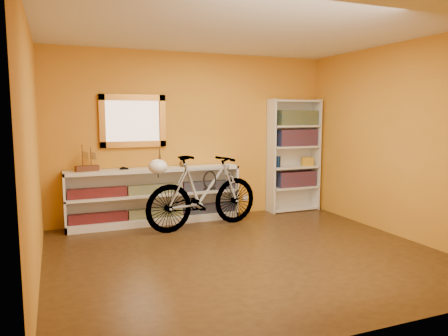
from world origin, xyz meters
name	(u,v)px	position (x,y,z in m)	size (l,w,h in m)	color
floor	(246,255)	(0.00, 0.00, -0.01)	(4.50, 4.00, 0.01)	#321E0E
ceiling	(247,28)	(0.00, 0.00, 2.60)	(4.50, 4.00, 0.01)	silver
back_wall	(193,137)	(0.00, 2.00, 1.30)	(4.50, 0.01, 2.60)	orange
left_wall	(32,151)	(-2.25, 0.00, 1.30)	(0.01, 4.00, 2.60)	orange
right_wall	(399,140)	(2.25, 0.00, 1.30)	(0.01, 4.00, 2.60)	orange
gilt_mirror	(133,121)	(-0.95, 1.97, 1.55)	(0.98, 0.06, 0.78)	brown
wall_socket	(245,198)	(0.90, 1.99, 0.25)	(0.09, 0.01, 0.09)	silver
console_unit	(155,196)	(-0.67, 1.81, 0.42)	(2.60, 0.35, 0.85)	silver
cd_row_lower	(156,213)	(-0.67, 1.79, 0.17)	(2.50, 0.13, 0.14)	black
cd_row_upper	(155,189)	(-0.67, 1.79, 0.54)	(2.50, 0.13, 0.14)	navy
model_ship	(87,158)	(-1.64, 1.81, 1.04)	(0.32, 0.12, 0.38)	#462213
toy_car	(124,169)	(-1.12, 1.81, 0.85)	(0.00, 0.00, 0.00)	black
bronze_ornament	(160,156)	(-0.59, 1.81, 1.03)	(0.06, 0.06, 0.36)	brown
decorative_orb	(182,164)	(-0.24, 1.81, 0.90)	(0.09, 0.09, 0.09)	brown
bookcase	(294,156)	(1.74, 1.84, 0.95)	(0.90, 0.30, 1.90)	silver
book_row_a	(296,179)	(1.79, 1.84, 0.55)	(0.70, 0.22, 0.26)	maroon
book_row_b	(297,138)	(1.79, 1.84, 1.25)	(0.70, 0.22, 0.28)	maroon
book_row_c	(297,118)	(1.79, 1.84, 1.59)	(0.70, 0.22, 0.25)	navy
travel_mug	(278,162)	(1.43, 1.82, 0.86)	(0.08, 0.08, 0.19)	navy
red_tin	(283,120)	(1.54, 1.87, 1.55)	(0.13, 0.13, 0.16)	maroon
yellow_bag	(307,162)	(1.99, 1.80, 0.84)	(0.19, 0.13, 0.15)	gold
bicycle	(203,191)	(-0.08, 1.32, 0.54)	(1.83, 0.47, 1.08)	silver
helmet	(158,167)	(-0.76, 1.19, 0.95)	(0.26, 0.25, 0.20)	white
u_lock	(210,180)	(0.03, 1.34, 0.70)	(0.20, 0.20, 0.02)	black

